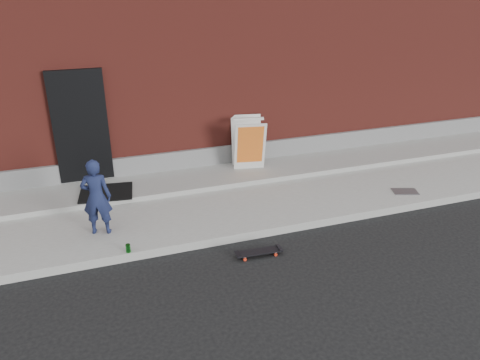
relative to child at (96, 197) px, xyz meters
name	(u,v)px	position (x,y,z in m)	size (l,w,h in m)	color
ground	(256,239)	(2.50, -0.83, -0.81)	(80.00, 80.00, 0.00)	black
sidewalk	(229,199)	(2.50, 0.67, -0.73)	(20.00, 3.00, 0.15)	gray
apron	(216,176)	(2.50, 1.57, -0.61)	(20.00, 1.20, 0.10)	gray
building	(168,40)	(2.50, 6.16, 1.69)	(20.00, 8.10, 5.00)	maroon
child	(96,197)	(0.00, 0.00, 0.00)	(0.48, 0.32, 1.32)	#161D3F
skateboard	(259,252)	(2.35, -1.34, -0.74)	(0.76, 0.24, 0.08)	red
pizza_sign	(248,143)	(3.29, 1.74, 0.00)	(0.80, 0.90, 1.11)	silver
soda_can	(128,248)	(0.36, -0.78, -0.59)	(0.07, 0.07, 0.14)	#17751E
doormat	(106,192)	(0.20, 1.35, -0.54)	(1.00, 0.81, 0.03)	black
utility_plate	(405,191)	(5.89, -0.34, -0.65)	(0.48, 0.31, 0.01)	#5B5C61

